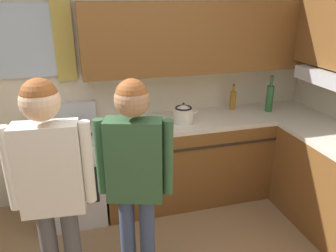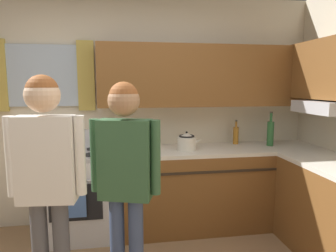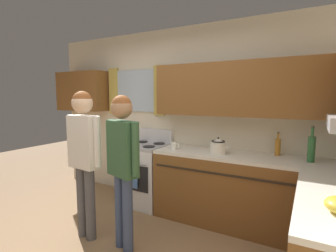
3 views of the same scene
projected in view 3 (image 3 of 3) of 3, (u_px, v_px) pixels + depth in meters
The scene contains 9 objects.
back_wall_unit at pixel (181, 107), 3.75m from camera, with size 4.60×0.42×2.60m.
kitchen_counter_run at pixel (272, 210), 2.63m from camera, with size 2.34×2.02×0.90m.
stove_oven at pixel (146, 173), 3.84m from camera, with size 0.62×0.67×1.10m.
bottle_oil_amber at pixel (278, 146), 3.07m from camera, with size 0.06×0.06×0.29m.
bottle_wine_green at pixel (311, 148), 2.75m from camera, with size 0.08×0.08×0.39m.
mug_ceramic_white at pixel (174, 146), 3.44m from camera, with size 0.13×0.08×0.09m.
stovetop_kettle at pixel (218, 146), 3.17m from camera, with size 0.27×0.20×0.21m.
adult_left at pixel (84, 147), 2.82m from camera, with size 0.51×0.23×1.67m.
adult_in_plaid at pixel (123, 154), 2.60m from camera, with size 0.48×0.26×1.62m.
Camera 3 is at (1.75, -1.55, 1.61)m, focal length 27.37 mm.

